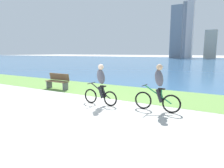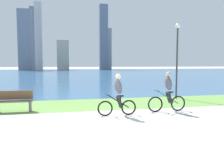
% 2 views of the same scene
% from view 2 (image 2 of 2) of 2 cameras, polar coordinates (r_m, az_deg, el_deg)
% --- Properties ---
extents(ground_plane, '(300.00, 300.00, 0.00)m').
position_cam_2_polar(ground_plane, '(8.50, -3.52, -8.95)').
color(ground_plane, '#B2AFA8').
extents(grass_strip_bayside, '(120.00, 3.47, 0.01)m').
position_cam_2_polar(grass_strip_bayside, '(11.92, -6.18, -4.94)').
color(grass_strip_bayside, '#6B9947').
rests_on(grass_strip_bayside, ground).
extents(bay_water_surface, '(300.00, 77.94, 0.00)m').
position_cam_2_polar(bay_water_surface, '(52.43, -11.11, 2.58)').
color(bay_water_surface, '#386693').
rests_on(bay_water_surface, ground).
extents(cyclist_lead, '(1.56, 0.52, 1.65)m').
position_cam_2_polar(cyclist_lead, '(9.23, 1.45, -2.61)').
color(cyclist_lead, black).
rests_on(cyclist_lead, ground).
extents(cyclist_trailing, '(1.71, 0.52, 1.70)m').
position_cam_2_polar(cyclist_trailing, '(10.28, 13.37, -1.89)').
color(cyclist_trailing, black).
rests_on(cyclist_trailing, ground).
extents(bench_near_path, '(1.50, 0.47, 0.90)m').
position_cam_2_polar(bench_near_path, '(10.85, -22.60, -3.87)').
color(bench_near_path, brown).
rests_on(bench_near_path, ground).
extents(lamppost_tall, '(0.28, 0.28, 4.35)m').
position_cam_2_polar(lamppost_tall, '(14.26, 15.51, 7.81)').
color(lamppost_tall, '#38383D').
rests_on(lamppost_tall, ground).
extents(city_skyline_far_shore, '(30.89, 9.94, 22.76)m').
position_cam_2_polar(city_skyline_far_shore, '(82.73, -11.64, 9.69)').
color(city_skyline_far_shore, slate).
rests_on(city_skyline_far_shore, ground).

